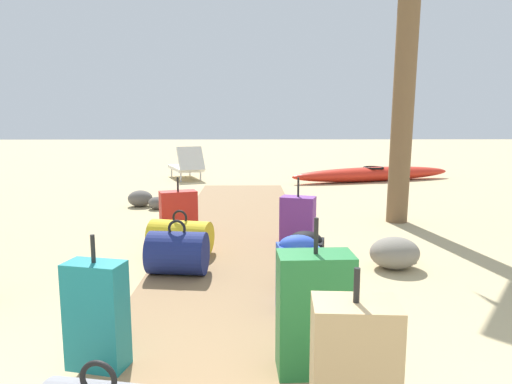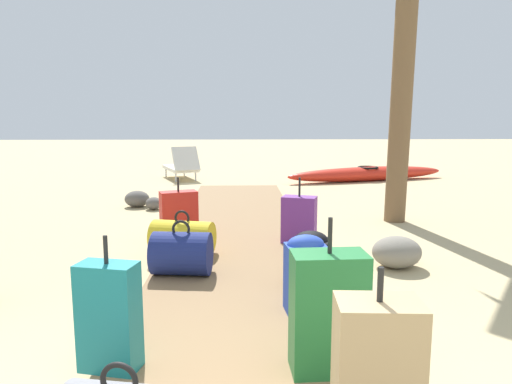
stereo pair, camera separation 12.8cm
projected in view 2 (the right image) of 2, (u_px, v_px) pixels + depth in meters
ground_plane at (239, 266)px, 4.68m from camera, size 60.00×60.00×0.00m
boardwalk at (239, 240)px, 5.53m from camera, size 1.60×8.76×0.08m
duffel_bag_yellow at (182, 237)px, 4.83m from camera, size 0.70×0.49×0.46m
suitcase_red at (179, 213)px, 5.58m from camera, size 0.48×0.35×0.70m
suitcase_purple at (299, 219)px, 5.25m from camera, size 0.43×0.33×0.74m
duffel_bag_navy at (182, 253)px, 4.17m from camera, size 0.55×0.44×0.50m
suitcase_teal at (109, 317)px, 2.56m from camera, size 0.35×0.25×0.76m
backpack_black at (311, 258)px, 3.83m from camera, size 0.34×0.31×0.48m
suitcase_green at (328, 312)px, 2.54m from camera, size 0.41×0.25×0.86m
backpack_blue at (305, 271)px, 3.36m from camera, size 0.30×0.24×0.56m
lounge_chair at (181, 166)px, 11.42m from camera, size 1.09×1.62×0.82m
kayak at (368, 174)px, 11.19m from camera, size 4.16×1.77×0.35m
rock_left_far at (154, 203)px, 7.62m from camera, size 0.34×0.36×0.20m
rock_right_mid at (397, 252)px, 4.63m from camera, size 0.58×0.53×0.31m
rock_left_mid at (137, 199)px, 7.85m from camera, size 0.48×0.46×0.27m
rock_right_near at (404, 253)px, 4.92m from camera, size 0.34×0.34×0.12m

